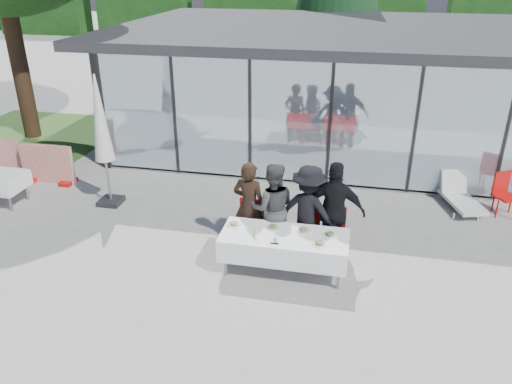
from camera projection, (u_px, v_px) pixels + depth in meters
ground at (252, 270)px, 9.13m from camera, size 90.00×90.00×0.00m
pavilion at (374, 69)px, 15.08m from camera, size 14.80×8.80×3.44m
treeline at (312, 8)px, 33.37m from camera, size 62.50×2.00×4.40m
dining_table at (284, 245)px, 8.89m from camera, size 2.26×0.96×0.75m
diner_a at (249, 206)px, 9.51m from camera, size 0.76×0.76×1.79m
diner_chair_a at (250, 221)px, 9.70m from camera, size 0.44×0.44×0.97m
diner_b at (272, 208)px, 9.42m from camera, size 1.02×1.02×1.80m
diner_chair_b at (273, 224)px, 9.62m from camera, size 0.44×0.44×0.97m
diner_c at (308, 211)px, 9.30m from camera, size 1.46×1.46×1.81m
diner_chair_c at (308, 227)px, 9.49m from camera, size 0.44×0.44×0.97m
diner_d at (335, 211)px, 9.18m from camera, size 1.20×1.20×1.91m
diner_chair_d at (333, 230)px, 9.40m from camera, size 0.44×0.44×0.97m
plate_a at (234, 224)px, 9.11m from camera, size 0.26×0.26×0.07m
plate_b at (273, 227)px, 9.01m from camera, size 0.26×0.26×0.07m
plate_c at (304, 230)px, 8.91m from camera, size 0.26×0.26×0.07m
plate_d at (330, 234)px, 8.77m from camera, size 0.26×0.26×0.07m
plate_extra at (319, 243)px, 8.49m from camera, size 0.26×0.26×0.07m
juice_bottle at (254, 233)px, 8.71m from camera, size 0.06×0.06×0.15m
drinking_glasses at (276, 239)px, 8.57m from camera, size 0.07×0.07×0.10m
folded_eyeglasses at (275, 243)px, 8.52m from camera, size 0.14×0.03×0.01m
spare_table_left at (4, 182)px, 11.36m from camera, size 0.86×0.86×0.74m
spare_chair_a at (504, 192)px, 10.94m from camera, size 0.61×0.61×0.97m
market_umbrella at (101, 126)px, 10.81m from camera, size 0.50×0.50×3.00m
lounger at (460, 196)px, 11.40m from camera, size 0.97×1.45×0.72m
grass_patch at (34, 136)px, 16.02m from camera, size 5.00×5.00×0.02m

